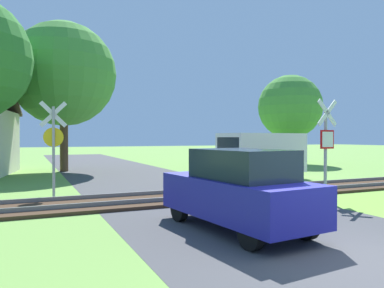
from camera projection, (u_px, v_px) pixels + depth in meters
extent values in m
plane|color=#6B9942|center=(369.00, 265.00, 5.99)|extent=(160.00, 160.00, 0.00)
cube|color=#424244|center=(289.00, 235.00, 7.81)|extent=(6.49, 80.00, 0.01)
cube|color=#422D1E|center=(190.00, 197.00, 12.49)|extent=(60.00, 2.60, 0.10)
cube|color=slate|center=(182.00, 191.00, 13.15)|extent=(60.00, 0.08, 0.12)
cube|color=slate|center=(200.00, 197.00, 11.83)|extent=(60.00, 0.08, 0.12)
cylinder|color=#9E9EA5|center=(325.00, 154.00, 12.04)|extent=(0.10, 0.10, 2.98)
cube|color=red|center=(327.00, 139.00, 11.98)|extent=(0.60, 0.09, 0.60)
cube|color=white|center=(328.00, 139.00, 11.96)|extent=(0.49, 0.06, 0.49)
cube|color=white|center=(327.00, 113.00, 11.96)|extent=(0.88, 0.11, 0.88)
cube|color=white|center=(327.00, 113.00, 11.96)|extent=(0.88, 0.11, 0.88)
cylinder|color=#9E9EA5|center=(54.00, 153.00, 12.30)|extent=(0.09, 0.09, 3.06)
cube|color=white|center=(53.00, 114.00, 12.34)|extent=(0.88, 0.07, 0.88)
cube|color=white|center=(53.00, 114.00, 12.34)|extent=(0.88, 0.07, 0.88)
cylinder|color=yellow|center=(53.00, 137.00, 12.36)|extent=(0.64, 0.06, 0.64)
cylinder|color=#513823|center=(290.00, 147.00, 29.21)|extent=(0.45, 0.45, 2.58)
sphere|color=#478E38|center=(290.00, 107.00, 29.16)|extent=(4.94, 4.94, 4.94)
cylinder|color=#513823|center=(64.00, 142.00, 22.43)|extent=(0.48, 0.48, 3.51)
sphere|color=#478E38|center=(64.00, 74.00, 22.36)|extent=(6.20, 6.20, 6.20)
cube|color=white|center=(262.00, 153.00, 18.08)|extent=(4.43, 2.50, 1.90)
cube|color=white|center=(221.00, 165.00, 16.78)|extent=(0.96, 1.89, 0.90)
cube|color=#19232D|center=(228.00, 147.00, 16.96)|extent=(0.28, 1.60, 0.85)
cube|color=navy|center=(249.00, 159.00, 18.90)|extent=(3.74, 0.57, 0.16)
cylinder|color=black|center=(229.00, 173.00, 17.99)|extent=(0.70, 0.28, 0.68)
cylinder|color=black|center=(250.00, 175.00, 16.68)|extent=(0.70, 0.28, 0.68)
cylinder|color=black|center=(272.00, 170.00, 19.52)|extent=(0.70, 0.28, 0.68)
cylinder|color=black|center=(295.00, 172.00, 18.21)|extent=(0.70, 0.28, 0.68)
cube|color=navy|center=(236.00, 197.00, 8.24)|extent=(2.07, 4.16, 0.84)
cube|color=#19232D|center=(242.00, 164.00, 8.06)|extent=(1.63, 2.34, 0.64)
cylinder|color=black|center=(226.00, 204.00, 9.78)|extent=(0.25, 0.62, 0.60)
cylinder|color=black|center=(179.00, 209.00, 9.07)|extent=(0.25, 0.62, 0.60)
cylinder|color=black|center=(306.00, 225.00, 7.43)|extent=(0.25, 0.62, 0.60)
cylinder|color=black|center=(251.00, 234.00, 6.72)|extent=(0.25, 0.62, 0.60)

